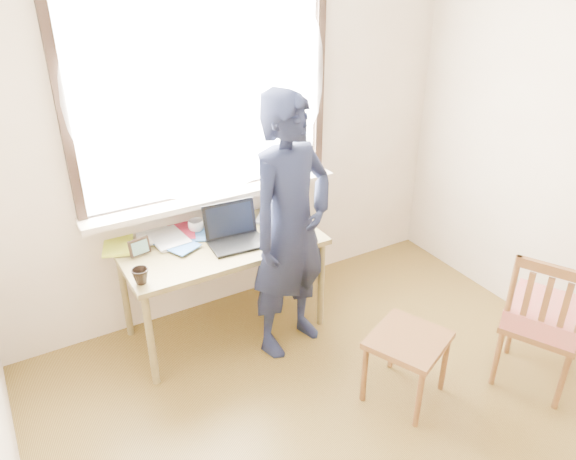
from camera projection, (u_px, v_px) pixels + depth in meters
room_shell at (406, 180)px, 2.35m from camera, size 3.52×4.02×2.61m
desk at (222, 252)px, 3.79m from camera, size 1.34×0.67×0.72m
laptop at (234, 233)px, 3.75m from camera, size 0.38×0.32×0.25m
mug_white at (196, 226)px, 3.88m from camera, size 0.13×0.13×0.09m
mug_dark at (141, 276)px, 3.30m from camera, size 0.14×0.14×0.09m
mouse at (284, 231)px, 3.86m from camera, size 0.09×0.07×0.04m
desk_clutter at (157, 241)px, 3.74m from camera, size 0.86×0.52×0.03m
book_a at (153, 243)px, 3.72m from camera, size 0.24×0.31×0.03m
book_b at (258, 216)px, 4.09m from camera, size 0.28×0.29×0.02m
picture_frame at (140, 248)px, 3.58m from camera, size 0.14×0.04×0.11m
work_chair at (408, 347)px, 3.34m from camera, size 0.56×0.55×0.44m
side_chair at (545, 317)px, 3.39m from camera, size 0.57×0.58×0.95m
person at (291, 229)px, 3.57m from camera, size 0.74×0.58×1.78m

